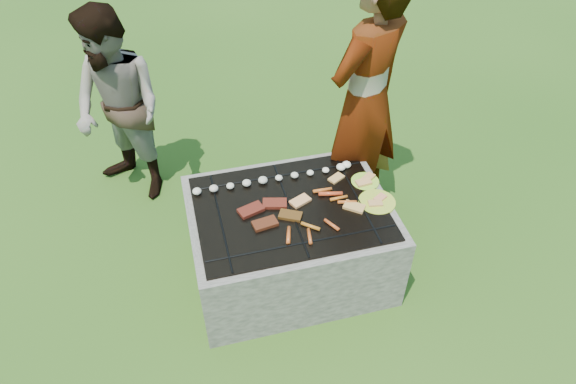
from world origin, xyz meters
name	(u,v)px	position (x,y,z in m)	size (l,w,h in m)	color
lawn	(290,269)	(0.00, 0.00, 0.00)	(60.00, 60.00, 0.00)	#214A12
fire_pit	(290,242)	(0.00, 0.00, 0.28)	(1.30, 1.00, 0.62)	#9D978B
mushrooms	(278,178)	(-0.01, 0.28, 0.63)	(1.11, 0.08, 0.04)	beige
pork_slabs	(269,213)	(-0.15, -0.03, 0.62)	(0.40, 0.28, 0.02)	maroon
sausages	(323,211)	(0.19, -0.09, 0.62)	(0.53, 0.45, 0.03)	orange
bread_on_grate	(329,198)	(0.27, 0.01, 0.62)	(0.47, 0.43, 0.02)	#F2B27C
plate_far	(365,181)	(0.56, 0.12, 0.61)	(0.20, 0.20, 0.03)	#D4F73B
plate_near	(377,202)	(0.56, -0.09, 0.61)	(0.31, 0.31, 0.03)	yellow
cook	(365,101)	(0.69, 0.56, 0.96)	(0.70, 0.46, 1.93)	#A09785
bystander	(120,110)	(-1.01, 1.17, 0.78)	(0.76, 0.59, 1.56)	gray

